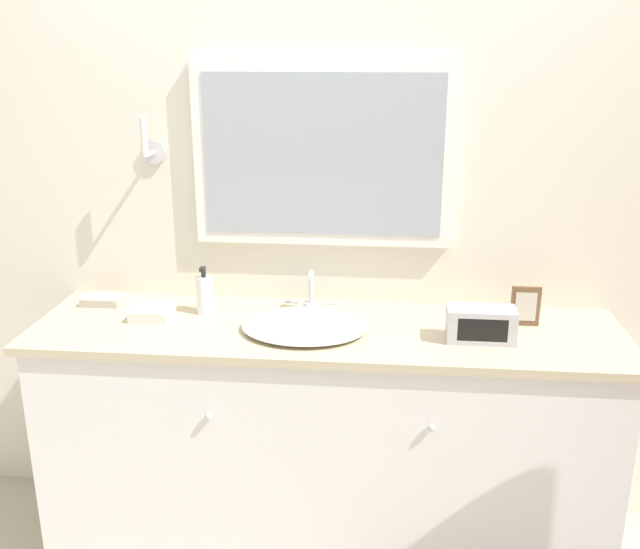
{
  "coord_description": "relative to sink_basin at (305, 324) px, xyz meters",
  "views": [
    {
      "loc": [
        0.21,
        -2.06,
        1.88
      ],
      "look_at": [
        -0.02,
        0.3,
        1.1
      ],
      "focal_mm": 40.0,
      "sensor_mm": 36.0,
      "label": 1
    }
  ],
  "objects": [
    {
      "name": "wall_back",
      "position": [
        0.07,
        0.34,
        0.36
      ],
      "size": [
        8.0,
        0.18,
        2.55
      ],
      "color": "silver",
      "rests_on": "ground_plane"
    },
    {
      "name": "vanity_counter",
      "position": [
        0.07,
        0.02,
        -0.47
      ],
      "size": [
        2.12,
        0.58,
        0.9
      ],
      "color": "white",
      "rests_on": "ground_plane"
    },
    {
      "name": "sink_basin",
      "position": [
        0.0,
        0.0,
        0.0
      ],
      "size": [
        0.45,
        0.42,
        0.16
      ],
      "color": "silver",
      "rests_on": "vanity_counter"
    },
    {
      "name": "soap_bottle",
      "position": [
        -0.39,
        0.12,
        0.06
      ],
      "size": [
        0.06,
        0.06,
        0.19
      ],
      "color": "white",
      "rests_on": "vanity_counter"
    },
    {
      "name": "appliance_box",
      "position": [
        0.61,
        -0.04,
        0.04
      ],
      "size": [
        0.23,
        0.11,
        0.12
      ],
      "color": "#BCBCC1",
      "rests_on": "vanity_counter"
    },
    {
      "name": "picture_frame",
      "position": [
        0.78,
        0.11,
        0.06
      ],
      "size": [
        0.1,
        0.01,
        0.15
      ],
      "color": "brown",
      "rests_on": "vanity_counter"
    },
    {
      "name": "hand_towel_near_sink",
      "position": [
        -0.58,
        0.05,
        0.0
      ],
      "size": [
        0.14,
        0.12,
        0.04
      ],
      "color": "silver",
      "rests_on": "vanity_counter"
    },
    {
      "name": "hand_towel_far_corner",
      "position": [
        -0.82,
        0.19,
        -0.0
      ],
      "size": [
        0.15,
        0.11,
        0.03
      ],
      "color": "#B7A899",
      "rests_on": "vanity_counter"
    }
  ]
}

